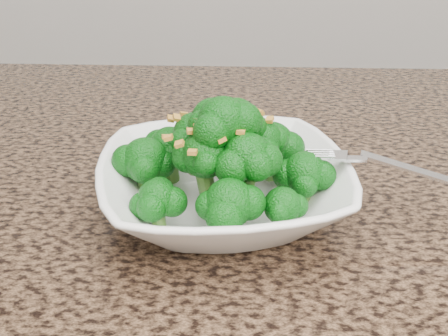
# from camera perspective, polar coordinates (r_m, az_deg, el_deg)

# --- Properties ---
(granite_counter) EXTENTS (1.64, 1.04, 0.03)m
(granite_counter) POSITION_cam_1_polar(r_m,az_deg,el_deg) (0.56, 15.10, -6.93)
(granite_counter) COLOR brown
(granite_counter) RESTS_ON cabinet
(bowl) EXTENTS (0.27, 0.27, 0.06)m
(bowl) POSITION_cam_1_polar(r_m,az_deg,el_deg) (0.53, 0.00, -2.02)
(bowl) COLOR white
(bowl) RESTS_ON granite_counter
(broccoli_pile) EXTENTS (0.21, 0.21, 0.08)m
(broccoli_pile) POSITION_cam_1_polar(r_m,az_deg,el_deg) (0.51, 0.00, 4.74)
(broccoli_pile) COLOR #0B620E
(broccoli_pile) RESTS_ON bowl
(garlic_topping) EXTENTS (0.12, 0.12, 0.01)m
(garlic_topping) POSITION_cam_1_polar(r_m,az_deg,el_deg) (0.49, 0.00, 9.26)
(garlic_topping) COLOR gold
(garlic_topping) RESTS_ON broccoli_pile
(fork) EXTENTS (0.16, 0.06, 0.01)m
(fork) POSITION_cam_1_polar(r_m,az_deg,el_deg) (0.53, 13.66, 0.85)
(fork) COLOR silver
(fork) RESTS_ON bowl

